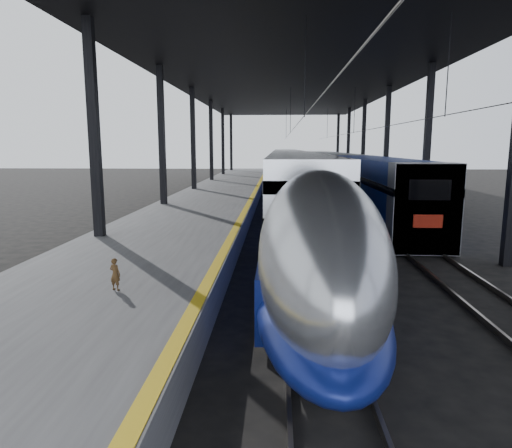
{
  "coord_description": "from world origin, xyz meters",
  "views": [
    {
      "loc": [
        1.07,
        -11.99,
        4.4
      ],
      "look_at": [
        0.38,
        2.08,
        2.0
      ],
      "focal_mm": 32.0,
      "sensor_mm": 36.0,
      "label": 1
    }
  ],
  "objects": [
    {
      "name": "ground",
      "position": [
        0.0,
        0.0,
        0.0
      ],
      "size": [
        160.0,
        160.0,
        0.0
      ],
      "primitive_type": "plane",
      "color": "black",
      "rests_on": "ground"
    },
    {
      "name": "tgv_train",
      "position": [
        2.0,
        25.43,
        1.89
      ],
      "size": [
        2.82,
        65.2,
        4.04
      ],
      "color": "#B3B6BB",
      "rests_on": "ground"
    },
    {
      "name": "canopy",
      "position": [
        1.9,
        20.0,
        9.12
      ],
      "size": [
        18.0,
        75.0,
        9.47
      ],
      "color": "black",
      "rests_on": "ground"
    },
    {
      "name": "platform",
      "position": [
        -3.5,
        20.0,
        0.5
      ],
      "size": [
        6.0,
        80.0,
        1.0
      ],
      "primitive_type": "cube",
      "color": "#4C4C4F",
      "rests_on": "ground"
    },
    {
      "name": "yellow_strip",
      "position": [
        -0.7,
        20.0,
        1.0
      ],
      "size": [
        0.3,
        80.0,
        0.01
      ],
      "primitive_type": "cube",
      "color": "gold",
      "rests_on": "platform"
    },
    {
      "name": "second_train",
      "position": [
        7.0,
        33.42,
        1.9
      ],
      "size": [
        2.73,
        56.05,
        3.76
      ],
      "color": "navy",
      "rests_on": "ground"
    },
    {
      "name": "child",
      "position": [
        -2.81,
        -1.64,
        1.39
      ],
      "size": [
        0.33,
        0.27,
        0.78
      ],
      "primitive_type": "imported",
      "rotation": [
        0.0,
        0.0,
        2.8
      ],
      "color": "#4A3218",
      "rests_on": "platform"
    },
    {
      "name": "rails",
      "position": [
        4.5,
        20.0,
        0.08
      ],
      "size": [
        6.52,
        80.0,
        0.16
      ],
      "color": "slate",
      "rests_on": "ground"
    }
  ]
}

